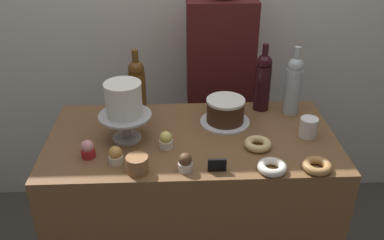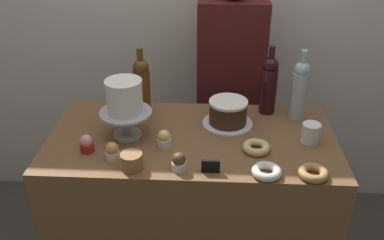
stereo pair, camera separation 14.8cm
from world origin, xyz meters
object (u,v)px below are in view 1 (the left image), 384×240
cupcake_chocolate (185,163)px  cookie_stack (137,164)px  white_layer_cake (124,99)px  donut_sugar (272,167)px  wine_bottle_amber (137,88)px  barista_figure (219,98)px  cupcake_caramel (116,156)px  cupcake_strawberry (88,149)px  donut_glazed (258,144)px  cupcake_lemon (166,140)px  price_sign_chalkboard (217,165)px  chocolate_round_cake (225,110)px  wine_bottle_dark_red (263,81)px  donut_maple (317,166)px  coffee_cup_ceramic (308,127)px  cake_stand_pedestal (126,122)px  wine_bottle_clear (293,85)px

cupcake_chocolate → cookie_stack: bearing=-179.4°
white_layer_cake → donut_sugar: white_layer_cake is taller
wine_bottle_amber → barista_figure: bearing=44.7°
cupcake_caramel → donut_sugar: size_ratio=0.66×
cupcake_strawberry → donut_glazed: 0.68m
cupcake_lemon → price_sign_chalkboard: 0.26m
cupcake_chocolate → cupcake_lemon: bearing=114.6°
chocolate_round_cake → cupcake_caramel: bearing=-146.6°
wine_bottle_dark_red → cupcake_lemon: 0.57m
cupcake_strawberry → donut_maple: (0.88, -0.12, -0.02)m
cupcake_lemon → coffee_cup_ceramic: 0.61m
cake_stand_pedestal → donut_maple: 0.78m
white_layer_cake → wine_bottle_dark_red: (0.62, 0.25, -0.04)m
cupcake_chocolate → cookie_stack: 0.18m
cupcake_strawberry → cupcake_chocolate: 0.40m
coffee_cup_ceramic → cupcake_chocolate: bearing=-156.9°
wine_bottle_amber → wine_bottle_dark_red: same height
cupcake_chocolate → white_layer_cake: bearing=135.4°
cupcake_chocolate → donut_maple: 0.50m
cupcake_caramel → barista_figure: barista_figure is taller
donut_sugar → cookie_stack: size_ratio=1.33×
cupcake_strawberry → price_sign_chalkboard: 0.51m
donut_glazed → donut_sugar: bearing=-81.6°
wine_bottle_amber → cupcake_caramel: bearing=-99.4°
wine_bottle_amber → wine_bottle_dark_red: (0.58, 0.05, 0.00)m
white_layer_cake → cupcake_strawberry: 0.24m
price_sign_chalkboard → chocolate_round_cake: bearing=79.0°
cupcake_strawberry → cookie_stack: size_ratio=0.88×
donut_maple → coffee_cup_ceramic: 0.25m
wine_bottle_clear → donut_glazed: wine_bottle_clear is taller
cookie_stack → barista_figure: 0.95m
wine_bottle_amber → coffee_cup_ceramic: 0.77m
donut_sugar → barista_figure: barista_figure is taller
cupcake_lemon → donut_maple: bearing=-17.3°
chocolate_round_cake → donut_glazed: chocolate_round_cake is taller
wine_bottle_dark_red → wine_bottle_clear: same height
cupcake_lemon → barista_figure: (0.29, 0.69, -0.15)m
donut_maple → price_sign_chalkboard: (-0.38, 0.01, 0.01)m
coffee_cup_ceramic → cupcake_strawberry: bearing=-172.5°
chocolate_round_cake → cupcake_caramel: size_ratio=2.31×
cupcake_strawberry → donut_sugar: cupcake_strawberry is taller
cake_stand_pedestal → wine_bottle_dark_red: 0.67m
cupcake_strawberry → donut_maple: cupcake_strawberry is taller
white_layer_cake → price_sign_chalkboard: white_layer_cake is taller
wine_bottle_dark_red → cupcake_strawberry: bearing=-153.2°
white_layer_cake → cupcake_lemon: 0.24m
wine_bottle_dark_red → cupcake_strawberry: 0.86m
barista_figure → donut_glazed: bearing=-83.0°
white_layer_cake → chocolate_round_cake: white_layer_cake is taller
cupcake_lemon → cookie_stack: cupcake_lemon is taller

